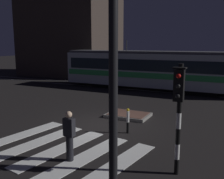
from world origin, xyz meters
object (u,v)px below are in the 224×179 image
object	(u,v)px
street_lamp_near_kerb	(107,18)
pedestrian_waiting_at_kerb	(69,136)
traffic_light_corner_near_right	(179,104)
tram	(151,69)
bollard_island_edge	(128,121)

from	to	relation	value
street_lamp_near_kerb	pedestrian_waiting_at_kerb	bearing A→B (deg)	137.26
traffic_light_corner_near_right	tram	size ratio (longest dim) A/B	0.22
bollard_island_edge	traffic_light_corner_near_right	bearing A→B (deg)	-45.70
pedestrian_waiting_at_kerb	tram	bearing A→B (deg)	97.34
traffic_light_corner_near_right	tram	distance (m)	14.66
tram	pedestrian_waiting_at_kerb	distance (m)	14.43
tram	pedestrian_waiting_at_kerb	xyz separation A→B (m)	(1.84, -14.29, -0.87)
pedestrian_waiting_at_kerb	bollard_island_edge	world-z (taller)	pedestrian_waiting_at_kerb
street_lamp_near_kerb	pedestrian_waiting_at_kerb	xyz separation A→B (m)	(-2.70, 2.50, -3.45)
street_lamp_near_kerb	bollard_island_edge	world-z (taller)	street_lamp_near_kerb
street_lamp_near_kerb	pedestrian_waiting_at_kerb	world-z (taller)	street_lamp_near_kerb
street_lamp_near_kerb	tram	distance (m)	17.58
traffic_light_corner_near_right	tram	bearing A→B (deg)	110.91
tram	traffic_light_corner_near_right	bearing A→B (deg)	-69.09
street_lamp_near_kerb	tram	bearing A→B (deg)	105.15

